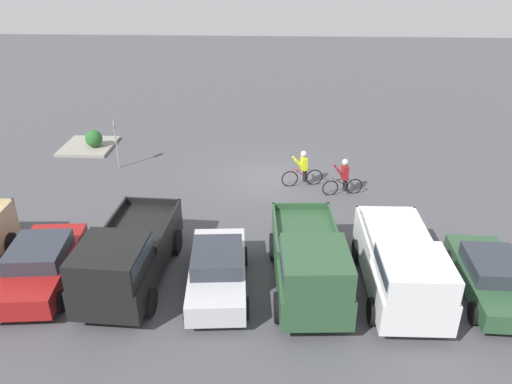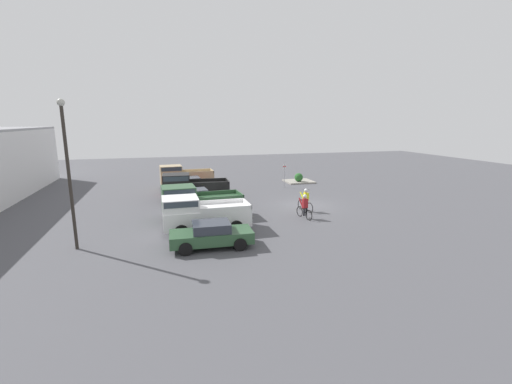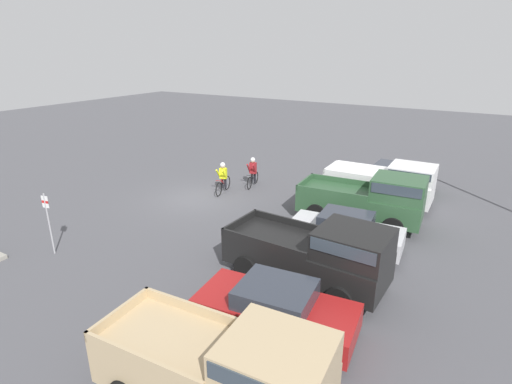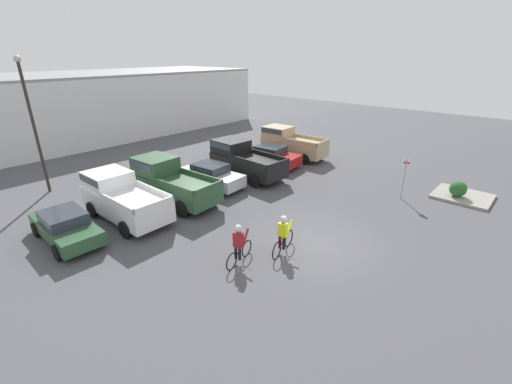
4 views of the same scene
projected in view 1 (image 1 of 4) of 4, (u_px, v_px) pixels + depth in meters
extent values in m
plane|color=#4C4C51|center=(269.00, 178.00, 23.26)|extent=(80.00, 80.00, 0.00)
cube|color=#2D5133|center=(491.00, 279.00, 15.29)|extent=(1.84, 4.29, 0.59)
cube|color=#2D333D|center=(494.00, 265.00, 15.05)|extent=(1.60, 1.95, 0.47)
cylinder|color=black|center=(474.00, 313.00, 14.25)|extent=(0.20, 0.67, 0.66)
cylinder|color=black|center=(501.00, 262.00, 16.55)|extent=(0.20, 0.67, 0.66)
cylinder|color=black|center=(449.00, 260.00, 16.67)|extent=(0.20, 0.67, 0.66)
cube|color=white|center=(399.00, 267.00, 15.39)|extent=(2.11, 5.08, 1.02)
cube|color=white|center=(415.00, 272.00, 13.63)|extent=(1.91, 2.05, 0.75)
cube|color=#333D47|center=(416.00, 267.00, 13.56)|extent=(1.97, 1.88, 0.33)
cube|color=white|center=(425.00, 233.00, 15.98)|extent=(0.12, 3.03, 0.25)
cube|color=white|center=(363.00, 232.00, 16.04)|extent=(0.12, 3.03, 0.25)
cube|color=white|center=(385.00, 210.00, 17.33)|extent=(2.05, 0.11, 0.25)
cylinder|color=black|center=(445.00, 313.00, 14.17)|extent=(0.23, 0.80, 0.80)
cylinder|color=black|center=(373.00, 312.00, 14.23)|extent=(0.23, 0.80, 0.80)
cylinder|color=black|center=(417.00, 252.00, 16.97)|extent=(0.23, 0.80, 0.80)
cylinder|color=black|center=(357.00, 251.00, 17.03)|extent=(0.23, 0.80, 0.80)
cube|color=#2D5133|center=(308.00, 262.00, 15.58)|extent=(2.33, 5.36, 0.97)
cube|color=#2D5133|center=(315.00, 267.00, 13.75)|extent=(1.98, 2.21, 0.91)
cube|color=#333D47|center=(316.00, 260.00, 13.66)|extent=(2.03, 2.04, 0.40)
cube|color=#2D5133|center=(335.00, 228.00, 16.26)|extent=(0.27, 3.15, 0.25)
cube|color=#2D5133|center=(275.00, 229.00, 16.23)|extent=(0.27, 3.15, 0.25)
cube|color=#2D5133|center=(301.00, 206.00, 17.62)|extent=(2.02, 0.20, 0.25)
cylinder|color=black|center=(348.00, 307.00, 14.33)|extent=(0.27, 0.91, 0.90)
cylinder|color=black|center=(278.00, 308.00, 14.30)|extent=(0.27, 0.91, 0.90)
cylinder|color=black|center=(331.00, 246.00, 17.24)|extent=(0.27, 0.91, 0.90)
cylinder|color=black|center=(273.00, 246.00, 17.22)|extent=(0.27, 0.91, 0.90)
cube|color=silver|center=(218.00, 273.00, 15.52)|extent=(2.03, 4.34, 0.69)
cube|color=#2D333D|center=(217.00, 257.00, 15.26)|extent=(1.68, 2.02, 0.49)
cylinder|color=black|center=(246.00, 308.00, 14.47)|extent=(0.23, 0.66, 0.65)
cylinder|color=black|center=(187.00, 309.00, 14.42)|extent=(0.23, 0.66, 0.65)
cylinder|color=black|center=(245.00, 256.00, 16.88)|extent=(0.23, 0.66, 0.65)
cylinder|color=black|center=(194.00, 257.00, 16.83)|extent=(0.23, 0.66, 0.65)
cube|color=black|center=(132.00, 256.00, 15.92)|extent=(2.31, 5.39, 0.97)
cube|color=black|center=(111.00, 260.00, 14.09)|extent=(1.99, 2.21, 0.86)
cube|color=#333D47|center=(110.00, 255.00, 14.01)|extent=(2.04, 2.04, 0.38)
cube|color=black|center=(169.00, 224.00, 16.50)|extent=(0.23, 3.18, 0.25)
cube|color=black|center=(111.00, 221.00, 16.67)|extent=(0.23, 3.18, 0.25)
cube|color=black|center=(153.00, 201.00, 17.97)|extent=(2.05, 0.18, 0.25)
cylinder|color=black|center=(150.00, 302.00, 14.56)|extent=(0.26, 0.87, 0.86)
cylinder|color=black|center=(82.00, 298.00, 14.74)|extent=(0.26, 0.87, 0.86)
cylinder|color=black|center=(177.00, 242.00, 17.49)|extent=(0.26, 0.87, 0.86)
cylinder|color=black|center=(120.00, 239.00, 17.66)|extent=(0.26, 0.87, 0.86)
cube|color=maroon|center=(42.00, 267.00, 15.78)|extent=(2.26, 4.47, 0.68)
cube|color=#2D333D|center=(38.00, 252.00, 15.51)|extent=(1.84, 2.09, 0.50)
cylinder|color=black|center=(60.00, 302.00, 14.72)|extent=(0.25, 0.68, 0.66)
cylinder|color=black|center=(84.00, 250.00, 17.19)|extent=(0.25, 0.68, 0.66)
cylinder|color=black|center=(30.00, 252.00, 17.10)|extent=(0.25, 0.68, 0.66)
cylinder|color=black|center=(10.00, 244.00, 17.46)|extent=(0.26, 0.80, 0.78)
torus|color=black|center=(290.00, 179.00, 22.35)|extent=(0.75, 0.20, 0.76)
torus|color=black|center=(314.00, 177.00, 22.51)|extent=(0.75, 0.20, 0.76)
cylinder|color=maroon|center=(302.00, 174.00, 22.35)|extent=(0.58, 0.15, 0.40)
cylinder|color=maroon|center=(302.00, 170.00, 22.25)|extent=(0.62, 0.16, 0.04)
cylinder|color=maroon|center=(307.00, 174.00, 22.37)|extent=(0.04, 0.04, 0.37)
cylinder|color=maroon|center=(293.00, 170.00, 22.18)|extent=(0.11, 0.46, 0.02)
cylinder|color=black|center=(305.00, 176.00, 22.30)|extent=(0.14, 0.14, 0.56)
cylinder|color=black|center=(304.00, 174.00, 22.46)|extent=(0.14, 0.14, 0.56)
cube|color=yellow|center=(304.00, 164.00, 22.12)|extent=(0.31, 0.40, 0.57)
cylinder|color=yellow|center=(300.00, 165.00, 21.94)|extent=(0.56, 0.20, 0.62)
cylinder|color=yellow|center=(298.00, 162.00, 22.24)|extent=(0.56, 0.20, 0.62)
sphere|color=tan|center=(304.00, 155.00, 21.94)|extent=(0.24, 0.24, 0.24)
sphere|color=silver|center=(304.00, 154.00, 21.91)|extent=(0.27, 0.27, 0.27)
torus|color=black|center=(330.00, 188.00, 21.56)|extent=(0.71, 0.19, 0.71)
torus|color=black|center=(354.00, 186.00, 21.71)|extent=(0.71, 0.19, 0.71)
cylinder|color=black|center=(343.00, 184.00, 21.56)|extent=(0.56, 0.15, 0.38)
cylinder|color=black|center=(343.00, 179.00, 21.47)|extent=(0.59, 0.15, 0.04)
cylinder|color=black|center=(347.00, 183.00, 21.59)|extent=(0.04, 0.04, 0.35)
cylinder|color=black|center=(334.00, 180.00, 21.40)|extent=(0.11, 0.46, 0.02)
cylinder|color=black|center=(346.00, 185.00, 21.51)|extent=(0.14, 0.14, 0.53)
cylinder|color=black|center=(344.00, 183.00, 21.67)|extent=(0.14, 0.14, 0.53)
cube|color=maroon|center=(345.00, 172.00, 21.33)|extent=(0.31, 0.40, 0.61)
cylinder|color=maroon|center=(341.00, 174.00, 21.15)|extent=(0.54, 0.19, 0.67)
cylinder|color=maroon|center=(339.00, 171.00, 21.45)|extent=(0.54, 0.19, 0.67)
sphere|color=tan|center=(345.00, 163.00, 21.14)|extent=(0.24, 0.24, 0.24)
sphere|color=silver|center=(345.00, 162.00, 21.11)|extent=(0.26, 0.26, 0.26)
cylinder|color=#9E9EA3|center=(116.00, 145.00, 23.82)|extent=(0.06, 0.06, 2.41)
cube|color=white|center=(114.00, 127.00, 23.43)|extent=(0.07, 0.30, 0.45)
cube|color=red|center=(114.00, 127.00, 23.43)|extent=(0.07, 0.30, 0.10)
cube|color=gray|center=(89.00, 146.00, 26.73)|extent=(2.61, 2.88, 0.15)
sphere|color=#286028|center=(94.00, 139.00, 26.28)|extent=(0.89, 0.89, 0.89)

